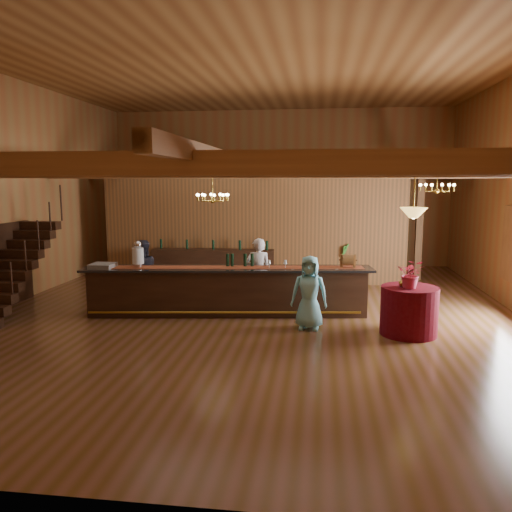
# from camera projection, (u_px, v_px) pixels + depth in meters

# --- Properties ---
(floor) EXTENTS (14.00, 14.00, 0.00)m
(floor) POSITION_uv_depth(u_px,v_px,m) (253.00, 312.00, 11.54)
(floor) COLOR brown
(floor) RESTS_ON ground
(ceiling) EXTENTS (14.00, 14.00, 0.00)m
(ceiling) POSITION_uv_depth(u_px,v_px,m) (252.00, 64.00, 10.72)
(ceiling) COLOR #A47239
(ceiling) RESTS_ON wall_back
(wall_back) EXTENTS (12.00, 0.10, 5.50)m
(wall_back) POSITION_uv_depth(u_px,v_px,m) (279.00, 188.00, 18.00)
(wall_back) COLOR olive
(wall_back) RESTS_ON floor
(wall_front) EXTENTS (12.00, 0.10, 5.50)m
(wall_front) POSITION_uv_depth(u_px,v_px,m) (142.00, 210.00, 4.27)
(wall_front) COLOR olive
(wall_front) RESTS_ON floor
(wall_left) EXTENTS (0.10, 14.00, 5.50)m
(wall_left) POSITION_uv_depth(u_px,v_px,m) (4.00, 192.00, 11.89)
(wall_left) COLOR olive
(wall_left) RESTS_ON floor
(beam_grid) EXTENTS (11.90, 13.90, 0.39)m
(beam_grid) POSITION_uv_depth(u_px,v_px,m) (255.00, 170.00, 11.56)
(beam_grid) COLOR #9F693B
(beam_grid) RESTS_ON wall_left
(support_posts) EXTENTS (9.20, 10.20, 3.20)m
(support_posts) POSITION_uv_depth(u_px,v_px,m) (249.00, 246.00, 10.81)
(support_posts) COLOR #9F693B
(support_posts) RESTS_ON floor
(partition_wall) EXTENTS (9.00, 0.18, 3.10)m
(partition_wall) POSITION_uv_depth(u_px,v_px,m) (252.00, 230.00, 14.81)
(partition_wall) COLOR brown
(partition_wall) RESTS_ON floor
(staircase) EXTENTS (1.00, 2.80, 2.00)m
(staircase) POSITION_uv_depth(u_px,v_px,m) (12.00, 270.00, 11.36)
(staircase) COLOR #331D10
(staircase) RESTS_ON floor
(backroom_boxes) EXTENTS (4.10, 0.60, 1.10)m
(backroom_boxes) POSITION_uv_depth(u_px,v_px,m) (266.00, 255.00, 16.89)
(backroom_boxes) COLOR #331D10
(backroom_boxes) RESTS_ON floor
(tasting_bar) EXTENTS (6.53, 1.63, 1.09)m
(tasting_bar) POSITION_uv_depth(u_px,v_px,m) (228.00, 291.00, 11.24)
(tasting_bar) COLOR #331D10
(tasting_bar) RESTS_ON floor
(beverage_dispenser) EXTENTS (0.26, 0.26, 0.60)m
(beverage_dispenser) POSITION_uv_depth(u_px,v_px,m) (138.00, 255.00, 11.17)
(beverage_dispenser) COLOR silver
(beverage_dispenser) RESTS_ON tasting_bar
(glass_rack_tray) EXTENTS (0.50, 0.50, 0.10)m
(glass_rack_tray) POSITION_uv_depth(u_px,v_px,m) (103.00, 266.00, 11.10)
(glass_rack_tray) COLOR gray
(glass_rack_tray) RESTS_ON tasting_bar
(raffle_drum) EXTENTS (0.34, 0.24, 0.30)m
(raffle_drum) POSITION_uv_depth(u_px,v_px,m) (348.00, 260.00, 11.08)
(raffle_drum) COLOR brown
(raffle_drum) RESTS_ON tasting_bar
(bar_bottle_0) EXTENTS (0.07, 0.07, 0.30)m
(bar_bottle_0) POSITION_uv_depth(u_px,v_px,m) (228.00, 260.00, 11.26)
(bar_bottle_0) COLOR black
(bar_bottle_0) RESTS_ON tasting_bar
(bar_bottle_1) EXTENTS (0.07, 0.07, 0.30)m
(bar_bottle_1) POSITION_uv_depth(u_px,v_px,m) (232.00, 260.00, 11.26)
(bar_bottle_1) COLOR black
(bar_bottle_1) RESTS_ON tasting_bar
(bar_bottle_2) EXTENTS (0.07, 0.07, 0.30)m
(bar_bottle_2) POSITION_uv_depth(u_px,v_px,m) (245.00, 260.00, 11.26)
(bar_bottle_2) COLOR black
(bar_bottle_2) RESTS_ON tasting_bar
(bar_bottle_3) EXTENTS (0.07, 0.07, 0.30)m
(bar_bottle_3) POSITION_uv_depth(u_px,v_px,m) (252.00, 260.00, 11.26)
(bar_bottle_3) COLOR black
(bar_bottle_3) RESTS_ON tasting_bar
(backbar_shelf) EXTENTS (3.61, 0.84, 1.01)m
(backbar_shelf) POSITION_uv_depth(u_px,v_px,m) (214.00, 266.00, 14.75)
(backbar_shelf) COLOR #331D10
(backbar_shelf) RESTS_ON floor
(round_table) EXTENTS (1.10, 1.10, 0.95)m
(round_table) POSITION_uv_depth(u_px,v_px,m) (409.00, 311.00, 9.78)
(round_table) COLOR #4F030C
(round_table) RESTS_ON floor
(chandelier_left) EXTENTS (0.80, 0.80, 0.75)m
(chandelier_left) POSITION_uv_depth(u_px,v_px,m) (213.00, 197.00, 12.27)
(chandelier_left) COLOR #B28E2D
(chandelier_left) RESTS_ON beam_grid
(chandelier_right) EXTENTS (0.80, 0.80, 0.50)m
(chandelier_right) POSITION_uv_depth(u_px,v_px,m) (437.00, 187.00, 11.67)
(chandelier_right) COLOR #B28E2D
(chandelier_right) RESTS_ON beam_grid
(pendant_lamp) EXTENTS (0.52, 0.52, 0.90)m
(pendant_lamp) POSITION_uv_depth(u_px,v_px,m) (414.00, 213.00, 9.50)
(pendant_lamp) COLOR #B28E2D
(pendant_lamp) RESTS_ON beam_grid
(bartender) EXTENTS (0.66, 0.49, 1.67)m
(bartender) POSITION_uv_depth(u_px,v_px,m) (258.00, 273.00, 11.89)
(bartender) COLOR white
(bartender) RESTS_ON floor
(staff_second) EXTENTS (0.97, 0.91, 1.59)m
(staff_second) POSITION_uv_depth(u_px,v_px,m) (143.00, 272.00, 12.14)
(staff_second) COLOR #292A39
(staff_second) RESTS_ON floor
(guest) EXTENTS (0.78, 0.55, 1.51)m
(guest) POSITION_uv_depth(u_px,v_px,m) (309.00, 293.00, 10.12)
(guest) COLOR #7FD7E7
(guest) RESTS_ON floor
(floor_plant) EXTENTS (0.82, 0.74, 1.21)m
(floor_plant) POSITION_uv_depth(u_px,v_px,m) (342.00, 263.00, 14.66)
(floor_plant) COLOR #327623
(floor_plant) RESTS_ON floor
(table_flowers) EXTENTS (0.60, 0.55, 0.56)m
(table_flowers) POSITION_uv_depth(u_px,v_px,m) (411.00, 274.00, 9.55)
(table_flowers) COLOR #C5314D
(table_flowers) RESTS_ON round_table
(table_vase) EXTENTS (0.17, 0.17, 0.27)m
(table_vase) POSITION_uv_depth(u_px,v_px,m) (403.00, 280.00, 9.74)
(table_vase) COLOR #B28E2D
(table_vase) RESTS_ON round_table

